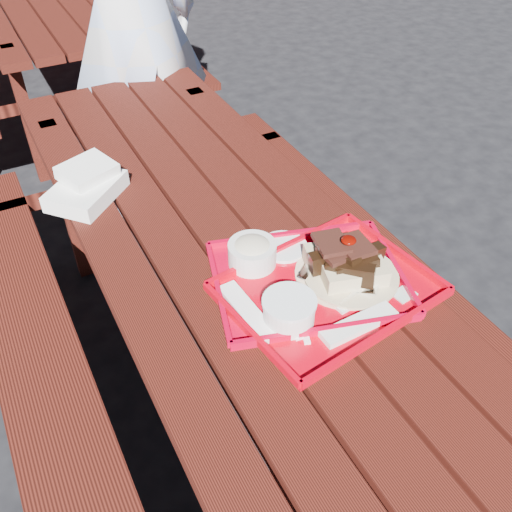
% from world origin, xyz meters
% --- Properties ---
extents(ground, '(60.00, 60.00, 0.00)m').
position_xyz_m(ground, '(0.00, 0.00, 0.00)').
color(ground, black).
rests_on(ground, ground).
extents(picnic_table_near, '(1.41, 2.40, 0.75)m').
position_xyz_m(picnic_table_near, '(-0.00, 0.00, 0.56)').
color(picnic_table_near, '#47150D').
rests_on(picnic_table_near, ground).
extents(picnic_table_far, '(1.41, 2.40, 0.75)m').
position_xyz_m(picnic_table_far, '(-0.00, 2.80, 0.56)').
color(picnic_table_far, '#47150D').
rests_on(picnic_table_far, ground).
extents(near_tray, '(0.56, 0.49, 0.15)m').
position_xyz_m(near_tray, '(0.11, -0.22, 0.79)').
color(near_tray, '#B3001E').
rests_on(near_tray, picnic_table_near).
extents(far_tray, '(0.55, 0.46, 0.08)m').
position_xyz_m(far_tray, '(0.12, -0.30, 0.78)').
color(far_tray, '#BC0010').
rests_on(far_tray, picnic_table_near).
extents(white_cloth, '(0.28, 0.28, 0.09)m').
position_xyz_m(white_cloth, '(-0.29, 0.42, 0.79)').
color(white_cloth, white).
rests_on(white_cloth, picnic_table_near).
extents(person, '(0.74, 0.53, 1.90)m').
position_xyz_m(person, '(0.18, 1.33, 0.95)').
color(person, '#BCD0FB').
rests_on(person, ground).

